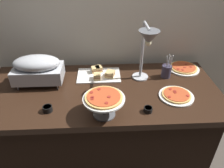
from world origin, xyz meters
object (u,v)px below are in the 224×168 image
sauce_cup_far (148,109)px  pizza_plate_center (176,95)px  heat_lamp (147,43)px  chafing_dish (38,68)px  utensil_holder (166,71)px  pizza_plate_front (184,68)px  sandwich_platter (100,74)px  pizza_plate_raised_stand (104,100)px  sauce_cup_near (48,109)px

sauce_cup_far → pizza_plate_center: bearing=32.7°
heat_lamp → sauce_cup_far: 0.48m
chafing_dish → utensil_holder: chafing_dish is taller
pizza_plate_front → sandwich_platter: bearing=-174.4°
pizza_plate_raised_stand → sauce_cup_far: bearing=2.4°
pizza_plate_center → sauce_cup_far: sauce_cup_far is taller
chafing_dish → pizza_plate_center: bearing=-12.8°
sauce_cup_near → utensil_holder: size_ratio=0.31×
heat_lamp → sauce_cup_near: heat_lamp is taller
sauce_cup_far → chafing_dish: bearing=154.0°
pizza_plate_raised_stand → pizza_plate_front: bearing=38.2°
pizza_plate_front → pizza_plate_raised_stand: 0.96m
sauce_cup_near → chafing_dish: bearing=109.7°
chafing_dish → sauce_cup_near: (0.13, -0.36, -0.12)m
pizza_plate_center → sauce_cup_far: size_ratio=4.29×
sauce_cup_near → utensil_holder: (0.95, 0.41, 0.04)m
pizza_plate_center → pizza_plate_front: bearing=65.0°
heat_lamp → sandwich_platter: heat_lamp is taller
pizza_plate_center → sauce_cup_far: (-0.25, -0.16, 0.01)m
heat_lamp → sauce_cup_far: size_ratio=8.08×
pizza_plate_front → sauce_cup_near: sauce_cup_near is taller
heat_lamp → utensil_holder: (0.23, 0.15, -0.33)m
sauce_cup_near → pizza_plate_front: bearing=25.1°
sauce_cup_far → utensil_holder: utensil_holder is taller
chafing_dish → utensil_holder: 1.08m
pizza_plate_front → sauce_cup_near: size_ratio=4.25×
pizza_plate_front → utensil_holder: utensil_holder is taller
sandwich_platter → sauce_cup_near: (-0.37, -0.46, 0.00)m
pizza_plate_center → sandwich_platter: sandwich_platter is taller
heat_lamp → pizza_plate_raised_stand: (-0.33, -0.32, -0.26)m
heat_lamp → sandwich_platter: (-0.35, 0.20, -0.37)m
pizza_plate_raised_stand → sauce_cup_far: (0.31, 0.01, -0.11)m
heat_lamp → sauce_cup_far: bearing=-93.3°
utensil_holder → pizza_plate_center: bearing=-88.7°
chafing_dish → pizza_plate_center: (1.08, -0.25, -0.13)m
pizza_plate_raised_stand → sauce_cup_far: size_ratio=4.54×
pizza_plate_center → utensil_holder: utensil_holder is taller
sandwich_platter → sauce_cup_far: bearing=-56.3°
pizza_plate_center → sauce_cup_far: bearing=-147.3°
pizza_plate_front → utensil_holder: size_ratio=1.32×
chafing_dish → pizza_plate_raised_stand: bearing=-38.5°
chafing_dish → heat_lamp: size_ratio=0.78×
chafing_dish → heat_lamp: heat_lamp is taller
sandwich_platter → sauce_cup_far: sandwich_platter is taller
chafing_dish → heat_lamp: (0.85, -0.10, 0.25)m
chafing_dish → sauce_cup_far: chafing_dish is taller
heat_lamp → pizza_plate_front: 0.63m
sauce_cup_far → pizza_plate_raised_stand: bearing=-177.6°
pizza_plate_center → sandwich_platter: (-0.58, 0.34, 0.01)m
sauce_cup_near → heat_lamp: bearing=20.1°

